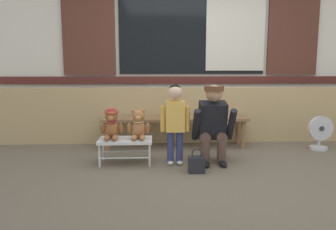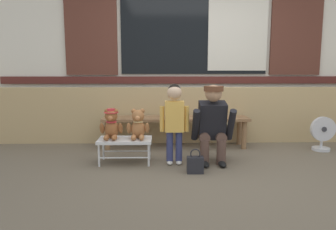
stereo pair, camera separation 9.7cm
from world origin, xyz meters
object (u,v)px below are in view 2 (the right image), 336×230
teddy_bear_with_hat (111,125)px  teddy_bear_plain (138,125)px  wooden_bench_long (176,122)px  adult_crouching (213,124)px  handbag_on_ground (195,164)px  floor_fan (322,134)px  small_display_bench (125,141)px  child_standing (174,115)px

teddy_bear_with_hat → teddy_bear_plain: same height
wooden_bench_long → adult_crouching: size_ratio=2.21×
wooden_bench_long → teddy_bear_with_hat: bearing=-136.3°
handbag_on_ground → floor_fan: floor_fan is taller
adult_crouching → handbag_on_ground: (-0.25, -0.38, -0.38)m
small_display_bench → teddy_bear_with_hat: 0.26m
adult_crouching → teddy_bear_plain: bearing=178.8°
small_display_bench → teddy_bear_with_hat: size_ratio=1.76×
handbag_on_ground → floor_fan: 2.09m
child_standing → handbag_on_ground: size_ratio=3.52×
teddy_bear_plain → handbag_on_ground: (0.65, -0.40, -0.37)m
wooden_bench_long → teddy_bear_plain: teddy_bear_plain is taller
wooden_bench_long → small_display_bench: 1.02m
wooden_bench_long → small_display_bench: wooden_bench_long is taller
teddy_bear_plain → small_display_bench: bearing=-179.5°
adult_crouching → floor_fan: (1.62, 0.53, -0.24)m
teddy_bear_with_hat → handbag_on_ground: teddy_bear_with_hat is taller
teddy_bear_with_hat → adult_crouching: bearing=-0.9°
handbag_on_ground → teddy_bear_plain: bearing=148.3°
adult_crouching → floor_fan: 1.72m
teddy_bear_with_hat → adult_crouching: 1.22m
teddy_bear_with_hat → floor_fan: teddy_bear_with_hat is taller
child_standing → handbag_on_ground: child_standing is taller
wooden_bench_long → adult_crouching: (0.41, -0.80, 0.11)m
teddy_bear_plain → adult_crouching: adult_crouching is taller
small_display_bench → teddy_bear_with_hat: teddy_bear_with_hat is taller
small_display_bench → floor_fan: floor_fan is taller
small_display_bench → handbag_on_ground: (0.81, -0.40, -0.17)m
wooden_bench_long → handbag_on_ground: (0.16, -1.18, -0.28)m
floor_fan → handbag_on_ground: bearing=-154.1°
teddy_bear_plain → floor_fan: (2.52, 0.51, -0.23)m
adult_crouching → child_standing: bearing=-173.8°
adult_crouching → handbag_on_ground: bearing=-123.6°
wooden_bench_long → teddy_bear_plain: (-0.49, -0.78, 0.09)m
teddy_bear_plain → teddy_bear_with_hat: bearing=179.9°
small_display_bench → adult_crouching: adult_crouching is taller
wooden_bench_long → handbag_on_ground: size_ratio=7.72×
child_standing → handbag_on_ground: (0.21, -0.33, -0.50)m
child_standing → adult_crouching: (0.47, 0.05, -0.11)m
wooden_bench_long → adult_crouching: adult_crouching is taller
floor_fan → small_display_bench: bearing=-169.2°
adult_crouching → wooden_bench_long: bearing=117.3°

